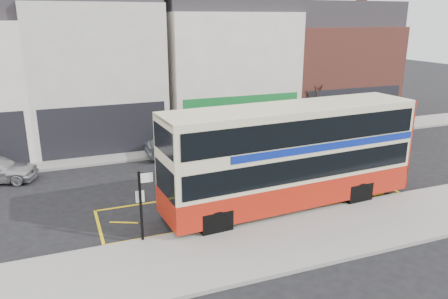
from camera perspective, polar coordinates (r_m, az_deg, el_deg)
name	(u,v)px	position (r m, az deg, el deg)	size (l,w,h in m)	color
ground	(271,215)	(19.08, 6.11, -8.53)	(120.00, 120.00, 0.00)	black
pavement	(298,238)	(17.27, 9.69, -11.28)	(40.00, 4.00, 0.15)	gray
kerb	(275,217)	(18.75, 6.65, -8.77)	(40.00, 0.15, 0.15)	gray
far_pavement	(193,146)	(28.62, -4.03, 0.41)	(50.00, 3.00, 0.15)	gray
road_markings	(255,201)	(20.38, 4.04, -6.75)	(14.00, 3.40, 0.01)	yellow
terrace_left	(93,63)	(30.46, -16.68, 10.82)	(8.00, 8.01, 11.80)	silver
terrace_green_shop	(221,62)	(32.52, -0.38, 11.41)	(9.00, 8.01, 11.30)	white
terrace_right	(325,64)	(36.76, 13.08, 10.83)	(9.00, 8.01, 10.30)	brown
double_decker_bus	(291,155)	(19.27, 8.79, -0.68)	(11.63, 3.32, 4.59)	beige
bus_stop_post	(142,199)	(16.33, -10.66, -6.32)	(0.68, 0.12, 2.72)	black
car_grey	(183,146)	(26.52, -5.42, 0.50)	(1.53, 4.38, 1.44)	#484C50
car_white	(331,131)	(31.24, 13.83, 2.41)	(1.75, 4.31, 1.25)	#BDBDBD
street_tree_right	(311,91)	(31.96, 11.27, 7.54)	(2.15, 2.15, 4.64)	#322116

